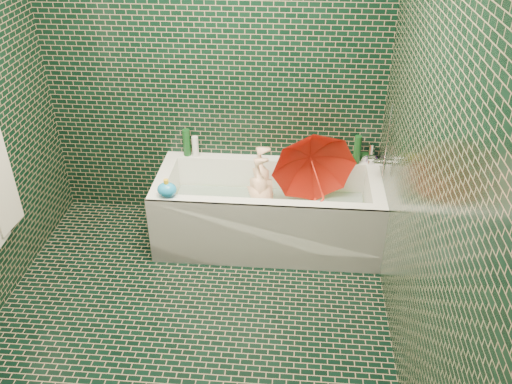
# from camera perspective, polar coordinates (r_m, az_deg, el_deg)

# --- Properties ---
(floor) EXTENTS (2.80, 2.80, 0.00)m
(floor) POSITION_cam_1_polar(r_m,az_deg,el_deg) (3.65, -7.13, -14.08)
(floor) COLOR black
(floor) RESTS_ON ground
(wall_back) EXTENTS (2.80, 0.00, 2.80)m
(wall_back) POSITION_cam_1_polar(r_m,az_deg,el_deg) (4.15, -4.57, 12.67)
(wall_back) COLOR black
(wall_back) RESTS_ON floor
(wall_front) EXTENTS (2.80, 0.00, 2.80)m
(wall_front) POSITION_cam_1_polar(r_m,az_deg,el_deg) (1.85, -18.45, -17.85)
(wall_front) COLOR black
(wall_front) RESTS_ON floor
(wall_right) EXTENTS (0.00, 2.80, 2.80)m
(wall_right) POSITION_cam_1_polar(r_m,az_deg,el_deg) (2.89, 17.22, 2.27)
(wall_right) COLOR black
(wall_right) RESTS_ON floor
(bathtub) EXTENTS (1.70, 0.75, 0.55)m
(bathtub) POSITION_cam_1_polar(r_m,az_deg,el_deg) (4.23, 1.26, -2.67)
(bathtub) COLOR white
(bathtub) RESTS_ON floor
(bath_mat) EXTENTS (1.35, 0.47, 0.01)m
(bath_mat) POSITION_cam_1_polar(r_m,az_deg,el_deg) (4.27, 1.26, -3.15)
(bath_mat) COLOR #40D22A
(bath_mat) RESTS_ON bathtub
(water) EXTENTS (1.48, 0.53, 0.00)m
(water) POSITION_cam_1_polar(r_m,az_deg,el_deg) (4.19, 1.29, -1.54)
(water) COLOR silver
(water) RESTS_ON bathtub
(faucet) EXTENTS (0.18, 0.19, 0.55)m
(faucet) POSITION_cam_1_polar(r_m,az_deg,el_deg) (3.99, 13.14, 3.56)
(faucet) COLOR silver
(faucet) RESTS_ON wall_right
(child) EXTENTS (0.98, 0.43, 0.28)m
(child) POSITION_cam_1_polar(r_m,az_deg,el_deg) (4.15, 0.89, -1.75)
(child) COLOR beige
(child) RESTS_ON bathtub
(umbrella) EXTENTS (0.88, 0.77, 0.84)m
(umbrella) POSITION_cam_1_polar(r_m,az_deg,el_deg) (4.01, 6.41, 1.58)
(umbrella) COLOR red
(umbrella) RESTS_ON bathtub
(soap_bottle_a) EXTENTS (0.12, 0.12, 0.24)m
(soap_bottle_a) POSITION_cam_1_polar(r_m,az_deg,el_deg) (4.38, 11.63, 3.15)
(soap_bottle_a) COLOR white
(soap_bottle_a) RESTS_ON bathtub
(soap_bottle_b) EXTENTS (0.09, 0.10, 0.18)m
(soap_bottle_b) POSITION_cam_1_polar(r_m,az_deg,el_deg) (4.37, 12.14, 2.98)
(soap_bottle_b) COLOR #531F76
(soap_bottle_b) RESTS_ON bathtub
(soap_bottle_c) EXTENTS (0.16, 0.16, 0.18)m
(soap_bottle_c) POSITION_cam_1_polar(r_m,az_deg,el_deg) (4.39, 11.42, 3.21)
(soap_bottle_c) COLOR #124119
(soap_bottle_c) RESTS_ON bathtub
(bottle_right_tall) EXTENTS (0.07, 0.07, 0.23)m
(bottle_right_tall) POSITION_cam_1_polar(r_m,az_deg,el_deg) (4.29, 10.61, 4.39)
(bottle_right_tall) COLOR #124119
(bottle_right_tall) RESTS_ON bathtub
(bottle_right_pump) EXTENTS (0.06, 0.06, 0.17)m
(bottle_right_pump) POSITION_cam_1_polar(r_m,az_deg,el_deg) (4.31, 12.03, 3.94)
(bottle_right_pump) COLOR silver
(bottle_right_pump) RESTS_ON bathtub
(bottle_left_tall) EXTENTS (0.07, 0.07, 0.22)m
(bottle_left_tall) POSITION_cam_1_polar(r_m,az_deg,el_deg) (4.38, -7.31, 5.18)
(bottle_left_tall) COLOR #124119
(bottle_left_tall) RESTS_ON bathtub
(bottle_left_short) EXTENTS (0.06, 0.06, 0.17)m
(bottle_left_short) POSITION_cam_1_polar(r_m,az_deg,el_deg) (4.36, -6.41, 4.77)
(bottle_left_short) COLOR white
(bottle_left_short) RESTS_ON bathtub
(rubber_duck) EXTENTS (0.11, 0.08, 0.09)m
(rubber_duck) POSITION_cam_1_polar(r_m,az_deg,el_deg) (4.35, 9.19, 3.77)
(rubber_duck) COLOR yellow
(rubber_duck) RESTS_ON bathtub
(bath_toy) EXTENTS (0.14, 0.12, 0.14)m
(bath_toy) POSITION_cam_1_polar(r_m,az_deg,el_deg) (3.87, -9.36, 0.27)
(bath_toy) COLOR #1789D6
(bath_toy) RESTS_ON bathtub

